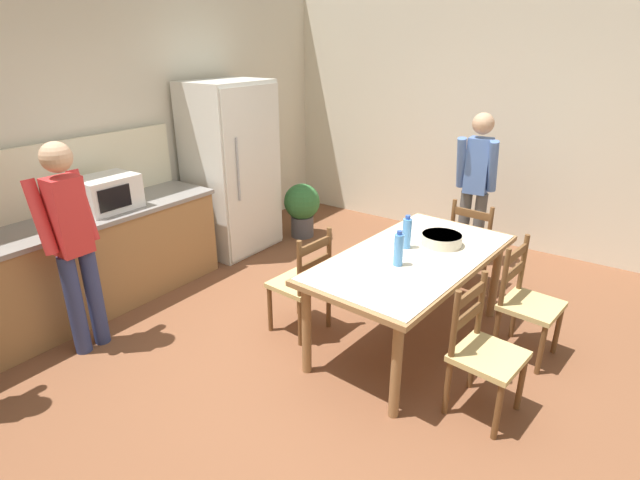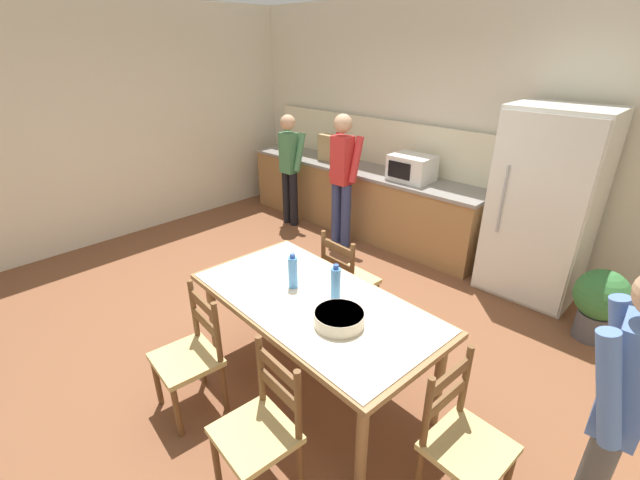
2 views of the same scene
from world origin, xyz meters
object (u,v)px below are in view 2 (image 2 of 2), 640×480
Objects in this scene: serving_bowl at (339,318)px; chair_side_near_right at (261,430)px; dining_table at (314,309)px; chair_head_end at (463,442)px; paper_bag at (328,148)px; person_at_sink at (290,165)px; refrigerator at (543,206)px; bottle_off_centre at (336,283)px; chair_side_far_left at (347,280)px; microwave at (412,168)px; person_by_table at (616,410)px; bottle_near_centre at (293,272)px; chair_side_near_left at (191,356)px; potted_plant at (600,301)px; person_at_counter at (342,175)px.

chair_side_near_right is at bearing -86.30° from serving_bowl.
dining_table is 5.96× the size of serving_bowl.
paper_bag is at bearing 57.25° from chair_head_end.
person_at_sink is at bearing 142.73° from serving_bowl.
refrigerator reaches higher than bottle_off_centre.
serving_bowl is (2.57, -2.64, -0.25)m from paper_bag.
bottle_off_centre is 0.30× the size of chair_side_far_left.
chair_side_near_right reaches higher than serving_bowl.
person_by_table is at bearing -42.36° from microwave.
person_at_sink is at bearing 140.65° from dining_table.
person_by_table is (0.55, 0.22, 0.47)m from chair_head_end.
dining_table is (0.89, -2.56, -0.35)m from microwave.
chair_side_near_right is at bearing -94.76° from refrigerator.
microwave is at bearing 179.29° from refrigerator.
paper_bag is 1.33× the size of bottle_off_centre.
bottle_off_centre is (0.33, 0.10, 0.00)m from bottle_near_centre.
bottle_near_centre is at bearing 132.42° from chair_side_near_right.
chair_side_near_left is at bearing -107.41° from bottle_near_centre.
dining_table is 2.53m from potted_plant.
person_at_counter is at bearing 56.77° from chair_head_end.
chair_side_far_left is 2.17m from potted_plant.
paper_bag is at bearing -38.58° from chair_side_far_left.
chair_side_far_left is at bearing 65.38° from chair_head_end.
bottle_near_centre reaches higher than chair_head_end.
potted_plant is at bearing 77.09° from chair_side_near_right.
chair_side_near_right is at bearing -73.83° from bottle_off_centre.
person_by_table reaches higher than chair_side_near_left.
microwave is 0.31× the size of person_by_table.
paper_bag is (-1.36, -0.01, 0.03)m from microwave.
refrigerator is at bearing 75.84° from dining_table.
paper_bag is 4.68m from person_by_table.
chair_side_near_left reaches higher than serving_bowl.
bottle_off_centre is (0.99, -2.44, -0.14)m from microwave.
chair_side_far_left is (-1.57, 0.88, 0.00)m from chair_head_end.
refrigerator reaches higher than microwave.
microwave is at bearing -72.90° from person_at_sink.
microwave is at bearing -51.15° from person_at_counter.
chair_side_far_left is 0.59× the size of person_at_sink.
chair_side_near_left is 1.36× the size of potted_plant.
microwave reaches higher than chair_side_far_left.
chair_head_end is 1.00× the size of chair_side_near_right.
refrigerator is at bearing -115.52° from chair_side_far_left.
bottle_off_centre is 0.31m from serving_bowl.
chair_side_far_left is 1.36× the size of potted_plant.
refrigerator is 0.99× the size of dining_table.
chair_head_end is 0.56× the size of person_by_table.
serving_bowl is (0.22, -0.21, -0.07)m from bottle_off_centre.
paper_bag reaches higher than microwave.
chair_side_near_left is 1.53m from chair_side_far_left.
person_at_sink is at bearing -117.82° from paper_bag.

